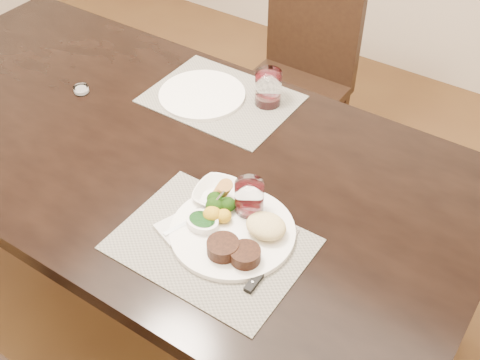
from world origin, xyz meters
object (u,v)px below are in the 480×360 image
Objects in this scene: steak_knife at (264,269)px; wine_glass_near at (249,200)px; dinner_plate at (237,232)px; cracker_bowl at (220,194)px; chair_far at (298,71)px; far_plate at (202,95)px.

wine_glass_near reaches higher than steak_knife.
wine_glass_near reaches higher than dinner_plate.
chair_far is at bearing 107.62° from cracker_bowl.
dinner_plate reaches higher than steak_knife.
dinner_plate reaches higher than far_plate.
chair_far reaches higher than cracker_bowl.
dinner_plate is 0.62m from far_plate.
cracker_bowl reaches higher than steak_knife.
steak_knife is at bearing -42.11° from far_plate.
wine_glass_near is at bearing 0.00° from cracker_bowl.
chair_far is 1.31m from steak_knife.
chair_far is 1.14m from wine_glass_near.
dinner_plate is 0.09m from wine_glass_near.
cracker_bowl is 1.46× the size of wine_glass_near.
cracker_bowl is at bearing -72.38° from chair_far.
chair_far is 1.10m from cracker_bowl.
cracker_bowl is at bearing -180.00° from wine_glass_near.
cracker_bowl is (-0.11, 0.09, 0.00)m from dinner_plate.
dinner_plate is at bearing -77.23° from wine_glass_near.
steak_knife is 2.26× the size of wine_glass_near.
steak_knife is 1.55× the size of cracker_bowl.
chair_far reaches higher than dinner_plate.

